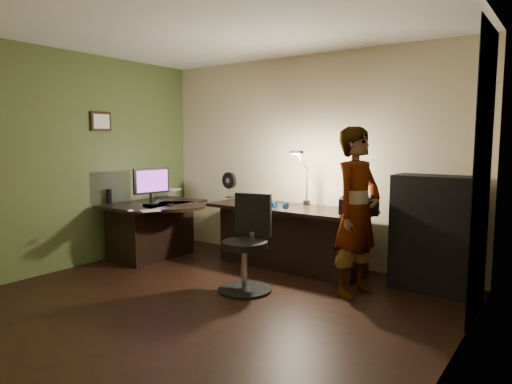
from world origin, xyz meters
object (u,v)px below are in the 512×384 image
Objects in this scene: desk_left at (154,230)px; cabinet at (433,233)px; person at (357,212)px; monitor at (151,191)px; desk_right at (288,238)px; office_chair at (245,244)px.

desk_left is 1.07× the size of cabinet.
person reaches higher than cabinet.
desk_right is at bearing 33.94° from monitor.
monitor reaches higher than desk_right.
cabinet is 3.51m from monitor.
desk_left is 0.59m from monitor.
person is at bearing 16.93° from monitor.
desk_right is (1.79, 0.59, 0.01)m from desk_left.
office_chair is at bearing 131.21° from person.
cabinet reaches higher than desk_left.
desk_right is at bearing 81.36° from office_chair.
desk_left is at bearing 141.08° from monitor.
monitor reaches higher than desk_left.
office_chair is (-1.61, -1.20, -0.10)m from cabinet.
desk_right is 2.03× the size of office_chair.
desk_left is at bearing 104.30° from person.
person is at bearing 17.48° from office_chair.
cabinet is at bearing 12.54° from desk_left.
cabinet is at bearing 7.36° from desk_right.
monitor is at bearing 158.01° from office_chair.
monitor is at bearing 107.20° from person.
desk_left is at bearing 154.60° from office_chair.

